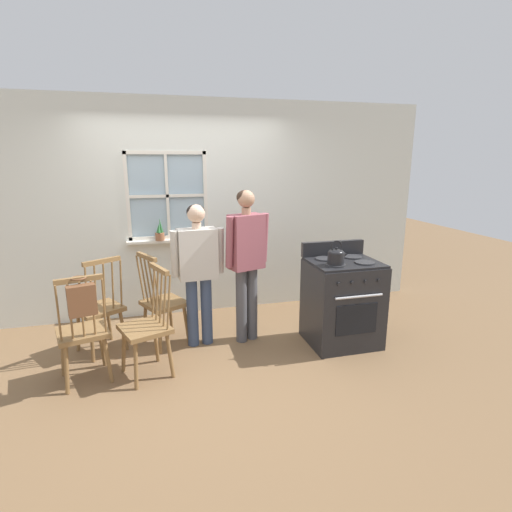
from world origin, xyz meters
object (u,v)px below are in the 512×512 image
Objects in this scene: chair_near_wall at (100,309)px; stove at (342,301)px; chair_near_stove at (162,303)px; chair_by_window at (83,333)px; person_teen_center at (246,254)px; chair_center_cluster at (147,328)px; person_elderly_left at (198,263)px; kettle at (336,256)px; handbag at (82,299)px; potted_plant at (160,233)px.

stove is (2.52, -0.45, 0.01)m from chair_near_wall.
chair_near_wall is at bearing 64.58° from chair_near_stove.
chair_by_window is 0.62× the size of person_teen_center.
chair_center_cluster is at bearing 161.36° from chair_by_window.
person_elderly_left is 1.41× the size of stove.
chair_near_wall is 4.17× the size of kettle.
chair_center_cluster is (0.47, -0.60, 0.00)m from chair_near_wall.
kettle reaches higher than chair_near_wall.
kettle is 0.80× the size of handbag.
chair_near_stove is 0.67× the size of person_elderly_left.
person_teen_center is 5.87× the size of potted_plant.
chair_near_wall is 1.00× the size of chair_center_cluster.
chair_near_stove is 1.11m from handbag.
chair_center_cluster is at bearing -140.86° from person_elderly_left.
stove is (1.51, -0.35, -0.44)m from person_elderly_left.
person_elderly_left is at bearing -131.99° from chair_near_stove.
person_teen_center reaches higher than chair_by_window.
potted_plant reaches higher than handbag.
chair_near_wall is (0.08, 0.57, 0.00)m from chair_by_window.
person_elderly_left is at bearing -171.80° from chair_by_window.
person_teen_center is at bearing 161.89° from stove.
person_elderly_left is at bearing 112.78° from chair_center_cluster.
person_teen_center is at bearing 151.11° from kettle.
potted_plant is (-0.35, 0.93, 0.16)m from person_elderly_left.
kettle reaches higher than chair_near_stove.
chair_center_cluster is 3.63× the size of potted_plant.
chair_near_stove is at bearing 149.36° from chair_near_wall.
stove is 2.60m from handbag.
person_teen_center is at bearing -179.77° from chair_by_window.
chair_center_cluster is 0.87m from person_elderly_left.
potted_plant is at bearing 113.90° from person_teen_center.
chair_by_window is 2.61m from stove.
potted_plant reaches higher than chair_center_cluster.
potted_plant is 1.79m from handbag.
person_teen_center reaches higher than potted_plant.
chair_near_wall is 1.23m from potted_plant.
kettle is (1.72, -0.59, 0.56)m from chair_near_stove.
handbag is (-1.04, -0.70, -0.06)m from person_elderly_left.
chair_center_cluster is at bearing -173.82° from person_teen_center.
handbag is at bearing -174.83° from person_teen_center.
chair_by_window is 1.00× the size of chair_near_wall.
stove is 0.59m from kettle.
potted_plant is (-1.69, 1.42, 0.06)m from kettle.
chair_by_window and chair_center_cluster have the same top height.
stove is at bearing 167.52° from chair_by_window.
chair_by_window is 1.76m from person_teen_center.
person_elderly_left is 6.20× the size of kettle.
person_teen_center is at bearing 143.70° from chair_near_wall.
stove is at bearing 38.68° from kettle.
chair_near_wall is 1.00× the size of chair_near_stove.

